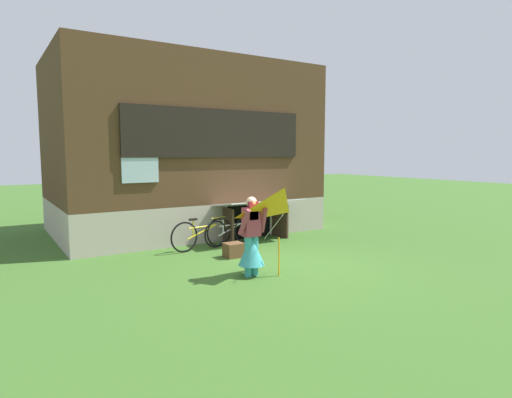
{
  "coord_description": "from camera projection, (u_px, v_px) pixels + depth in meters",
  "views": [
    {
      "loc": [
        -5.33,
        -7.31,
        2.42
      ],
      "look_at": [
        0.01,
        1.09,
        1.35
      ],
      "focal_mm": 30.13,
      "sensor_mm": 36.0,
      "label": 1
    }
  ],
  "objects": [
    {
      "name": "kite",
      "position": [
        285.0,
        212.0,
        8.07
      ],
      "size": [
        1.06,
        1.05,
        1.66
      ],
      "color": "orange",
      "rests_on": "ground_plane"
    },
    {
      "name": "log_house",
      "position": [
        182.0,
        149.0,
        13.51
      ],
      "size": [
        7.56,
        5.97,
        5.1
      ],
      "color": "#ADA393",
      "rests_on": "ground_plane"
    },
    {
      "name": "bicycle_silver",
      "position": [
        230.0,
        231.0,
        11.32
      ],
      "size": [
        1.65,
        0.3,
        0.76
      ],
      "rotation": [
        0.0,
        0.0,
        0.16
      ],
      "color": "black",
      "rests_on": "ground_plane"
    },
    {
      "name": "ground_plane",
      "position": [
        283.0,
        266.0,
        9.23
      ],
      "size": [
        60.0,
        60.0,
        0.0
      ],
      "primitive_type": "plane",
      "color": "#386023"
    },
    {
      "name": "wooden_crate",
      "position": [
        234.0,
        250.0,
        10.01
      ],
      "size": [
        0.42,
        0.36,
        0.33
      ],
      "primitive_type": "cube",
      "color": "brown",
      "rests_on": "ground_plane"
    },
    {
      "name": "bicycle_yellow",
      "position": [
        202.0,
        234.0,
        10.79
      ],
      "size": [
        1.78,
        0.3,
        0.81
      ],
      "rotation": [
        0.0,
        0.0,
        0.14
      ],
      "color": "black",
      "rests_on": "ground_plane"
    },
    {
      "name": "person",
      "position": [
        252.0,
        243.0,
        8.42
      ],
      "size": [
        0.61,
        0.52,
        1.58
      ],
      "rotation": [
        0.0,
        0.0,
        -0.38
      ],
      "color": "teal",
      "rests_on": "ground_plane"
    }
  ]
}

